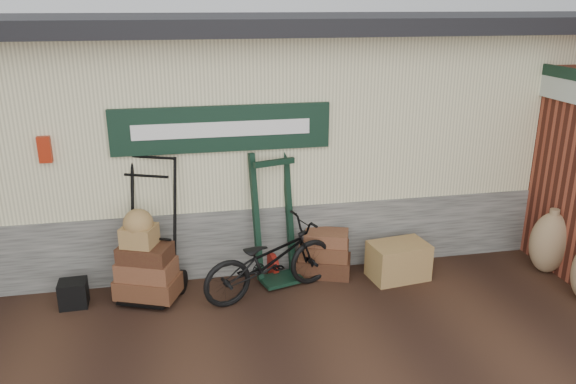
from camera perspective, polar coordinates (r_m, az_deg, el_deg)
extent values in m
plane|color=black|center=(6.57, -2.63, -12.16)|extent=(80.00, 80.00, 0.00)
cube|color=#4C4C47|center=(8.87, -5.39, -0.58)|extent=(14.00, 3.54, 0.90)
cube|color=#B9B487|center=(8.49, -5.70, 9.01)|extent=(14.00, 3.50, 2.10)
cube|color=black|center=(8.23, -5.86, 16.76)|extent=(14.40, 4.10, 0.20)
cube|color=black|center=(6.72, -6.70, 6.40)|extent=(2.60, 0.06, 0.55)
cube|color=white|center=(6.69, -6.67, 6.34)|extent=(2.10, 0.01, 0.18)
cube|color=#9C200B|center=(6.90, -23.47, 4.00)|extent=(0.14, 0.10, 0.30)
cube|color=maroon|center=(8.98, 27.06, 3.33)|extent=(1.60, 4.50, 2.60)
cube|color=brown|center=(7.36, 11.14, -6.86)|extent=(0.78, 0.56, 0.47)
cube|color=black|center=(7.08, -20.96, -9.62)|extent=(0.32, 0.28, 0.31)
imported|color=black|center=(6.73, -1.82, -6.51)|extent=(1.13, 1.84, 1.01)
ellipsoid|color=olive|center=(8.05, 25.05, -4.69)|extent=(0.57, 0.50, 0.82)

